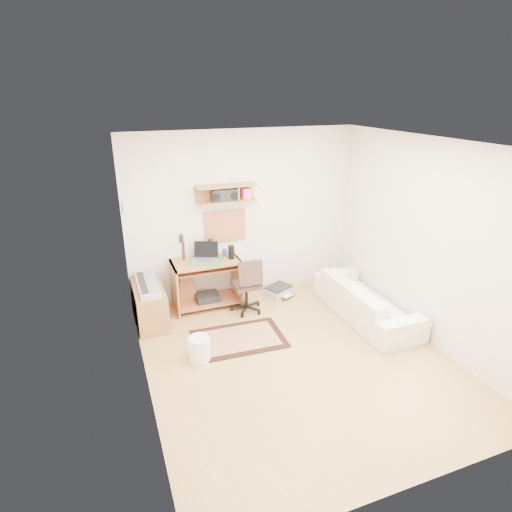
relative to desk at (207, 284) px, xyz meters
name	(u,v)px	position (x,y,z in m)	size (l,w,h in m)	color
floor	(297,358)	(0.69, -1.73, -0.38)	(3.60, 4.00, 0.01)	tan
ceiling	(306,143)	(0.69, -1.73, 2.23)	(3.60, 4.00, 0.01)	white
back_wall	(243,216)	(0.69, 0.28, 0.93)	(3.60, 0.01, 2.60)	silver
left_wall	(138,286)	(-1.11, -1.73, 0.93)	(0.01, 4.00, 2.60)	silver
right_wall	(428,243)	(2.50, -1.73, 0.93)	(0.01, 4.00, 2.60)	silver
wall_shelf	(226,193)	(0.39, 0.15, 1.32)	(0.90, 0.25, 0.26)	#A5703A
cork_board	(225,226)	(0.39, 0.25, 0.79)	(0.64, 0.03, 0.49)	#AA8255
wall_photo	(123,208)	(-1.09, -0.23, 1.34)	(0.02, 0.20, 0.15)	#4C8CBF
desk	(207,284)	(0.00, 0.00, 0.00)	(1.00, 0.55, 0.75)	#A5703A
laptop	(205,253)	(-0.01, -0.02, 0.51)	(0.36, 0.36, 0.27)	silver
speaker	(231,252)	(0.38, -0.05, 0.48)	(0.09, 0.09, 0.21)	black
desk_lamp	(213,247)	(0.15, 0.14, 0.53)	(0.10, 0.10, 0.30)	black
pencil_cup	(225,252)	(0.33, 0.10, 0.43)	(0.07, 0.07, 0.10)	#323B98
boombox	(224,195)	(0.35, 0.15, 1.30)	(0.37, 0.17, 0.19)	black
rug	(239,339)	(0.15, -1.06, -0.37)	(1.21, 0.80, 0.02)	tan
task_chair	(246,284)	(0.51, -0.35, 0.06)	(0.45, 0.45, 0.88)	#35251F
cabinet	(149,304)	(-0.89, -0.18, -0.10)	(0.40, 0.90, 0.55)	#A5703A
music_keyboard	(147,285)	(-0.89, -0.18, 0.21)	(0.27, 0.86, 0.07)	#B2B5BA
guitar	(185,272)	(-0.29, 0.13, 0.19)	(0.30, 0.19, 1.13)	#B26637
waste_basket	(200,349)	(-0.44, -1.33, -0.22)	(0.26, 0.26, 0.32)	white
printer	(278,290)	(1.17, -0.06, -0.29)	(0.40, 0.31, 0.15)	#A5A8AA
sofa	(366,294)	(2.07, -1.14, -0.01)	(1.87, 0.55, 0.73)	beige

